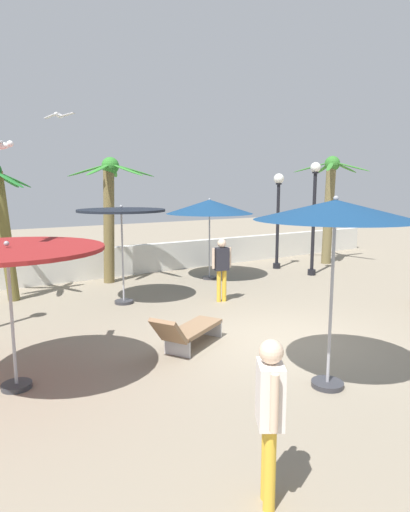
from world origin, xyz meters
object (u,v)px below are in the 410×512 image
(palm_tree_2, at_px, (110,204))
(lamp_post_2, at_px, (314,208))
(patio_umbrella_2, at_px, (210,207))
(palm_tree_1, at_px, (0,213))
(guest_0, at_px, (222,264))
(lamp_post_1, at_px, (278,209))
(patio_umbrella_0, at_px, (335,212))
(guest_1, at_px, (270,407))
(patio_umbrella_1, at_px, (7,255))
(lounge_chair_2, at_px, (188,330))
(seagull_1, at_px, (59,115))
(patio_umbrella_3, at_px, (121,217))
(palm_tree_0, at_px, (330,197))
(seagull_0, at_px, (0,145))

(palm_tree_2, height_order, lamp_post_2, palm_tree_2)
(patio_umbrella_2, bearing_deg, palm_tree_1, 174.47)
(palm_tree_1, bearing_deg, lamp_post_2, -11.95)
(palm_tree_1, distance_m, guest_0, 6.10)
(lamp_post_1, bearing_deg, patio_umbrella_0, -127.90)
(patio_umbrella_0, distance_m, guest_0, 5.68)
(patio_umbrella_0, bearing_deg, guest_1, -150.01)
(patio_umbrella_1, distance_m, lounge_chair_2, 3.58)
(seagull_1, bearing_deg, lamp_post_2, -18.26)
(patio_umbrella_3, height_order, lamp_post_2, lamp_post_2)
(patio_umbrella_3, relative_size, lounge_chair_2, 1.38)
(lamp_post_2, distance_m, guest_1, 11.97)
(palm_tree_0, height_order, seagull_1, seagull_1)
(patio_umbrella_0, xyz_separation_m, lamp_post_1, (6.24, 8.02, -0.47))
(patio_umbrella_2, xyz_separation_m, palm_tree_1, (-6.34, 0.61, -0.02))
(palm_tree_0, bearing_deg, lamp_post_2, -149.83)
(palm_tree_2, xyz_separation_m, lamp_post_2, (6.40, -2.81, -0.19))
(palm_tree_2, xyz_separation_m, seagull_1, (-1.52, -0.19, 2.61))
(patio_umbrella_1, xyz_separation_m, palm_tree_1, (0.79, 5.80, 0.31))
(guest_0, relative_size, guest_1, 1.01)
(lamp_post_2, bearing_deg, patio_umbrella_3, 179.29)
(seagull_1, bearing_deg, guest_0, -50.73)
(patio_umbrella_2, relative_size, palm_tree_2, 0.72)
(palm_tree_1, distance_m, seagull_1, 3.35)
(patio_umbrella_1, distance_m, guest_1, 4.54)
(lamp_post_1, relative_size, lamp_post_2, 0.91)
(palm_tree_1, bearing_deg, guest_0, -33.38)
(palm_tree_2, bearing_deg, lamp_post_2, -23.69)
(patio_umbrella_3, height_order, seagull_0, seagull_0)
(lamp_post_2, distance_m, lounge_chair_2, 8.56)
(palm_tree_0, bearing_deg, patio_umbrella_1, -158.43)
(patio_umbrella_1, height_order, palm_tree_0, palm_tree_0)
(palm_tree_2, distance_m, seagull_0, 7.38)
(lamp_post_2, distance_m, seagull_0, 11.04)
(palm_tree_1, xyz_separation_m, lounge_chair_2, (2.34, -5.84, -2.05))
(seagull_0, distance_m, seagull_1, 6.52)
(palm_tree_0, xyz_separation_m, lamp_post_1, (-2.54, 0.27, -0.41))
(patio_umbrella_3, bearing_deg, patio_umbrella_1, -131.88)
(patio_umbrella_1, distance_m, lamp_post_2, 11.20)
(guest_1, bearing_deg, seagull_1, 84.37)
(lamp_post_1, relative_size, lounge_chair_2, 1.88)
(palm_tree_0, distance_m, lounge_chair_2, 11.31)
(patio_umbrella_3, height_order, lounge_chair_2, patio_umbrella_3)
(palm_tree_2, distance_m, guest_1, 11.05)
(patio_umbrella_3, bearing_deg, palm_tree_1, 143.07)
(patio_umbrella_3, bearing_deg, lamp_post_2, -0.71)
(palm_tree_2, xyz_separation_m, lounge_chair_2, (-1.03, -6.57, -2.18))
(palm_tree_2, relative_size, guest_0, 2.34)
(patio_umbrella_2, distance_m, palm_tree_1, 6.37)
(palm_tree_1, bearing_deg, patio_umbrella_0, -68.36)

